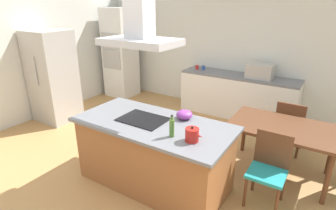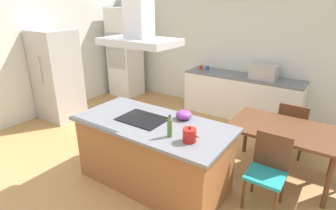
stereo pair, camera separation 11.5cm
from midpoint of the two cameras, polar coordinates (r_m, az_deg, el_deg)
The scene contains 18 objects.
ground at distance 4.98m, azimuth 8.17°, elevation -7.09°, with size 16.00×16.00×0.00m, color tan.
wall_back at distance 6.11m, azimuth 16.36°, elevation 10.96°, with size 7.20×0.10×2.70m, color silver.
wall_left at distance 6.44m, azimuth -22.56°, elevation 10.69°, with size 0.10×8.80×2.70m, color silver.
kitchen_island at distance 3.63m, azimuth -2.30°, elevation -10.07°, with size 2.04×0.98×0.90m.
cooktop at distance 3.51m, azimuth -4.49°, elevation -2.94°, with size 0.60×0.44×0.01m, color black.
tea_kettle at distance 2.95m, azimuth 5.70°, elevation -6.33°, with size 0.20×0.15×0.18m.
olive_oil_bottle at distance 3.03m, azimuth 1.44°, elevation -4.80°, with size 0.06×0.06×0.26m.
mixing_bowl at distance 3.50m, azimuth 4.29°, elevation -2.07°, with size 0.21×0.21×0.12m, color purple.
back_counter at distance 5.94m, azimuth 15.67°, elevation 1.76°, with size 2.41×0.62×0.90m.
countertop_microwave at distance 5.67m, azimuth 20.16°, elevation 6.59°, with size 0.50×0.38×0.28m, color #B2AFAA.
coffee_mug_red at distance 6.18m, azimuth 7.49°, elevation 7.88°, with size 0.08×0.08×0.09m, color red.
coffee_mug_blue at distance 6.13m, azimuth 8.82°, elevation 7.72°, with size 0.08×0.08×0.09m, color #2D56B2.
wall_oven_stack at distance 7.12m, azimuth -8.60°, elevation 10.83°, with size 0.70×0.66×2.20m.
refrigerator at distance 5.97m, azimuth -21.85°, elevation 5.75°, with size 0.80×0.73×1.82m.
dining_table at distance 4.00m, azimuth 24.01°, elevation -5.45°, with size 1.40×0.90×0.75m.
chair_facing_back_wall at distance 4.67m, azimuth 25.37°, elevation -4.08°, with size 0.42×0.42×0.89m.
chair_facing_island at distance 3.50m, azimuth 21.37°, elevation -11.97°, with size 0.42×0.42×0.89m.
range_hood at distance 3.22m, azimuth -5.12°, elevation 16.91°, with size 0.90×0.55×0.78m.
Camera 2 is at (1.92, -2.46, 2.33)m, focal length 28.88 mm.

